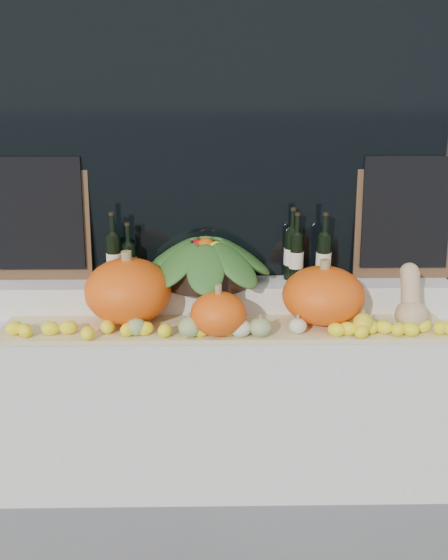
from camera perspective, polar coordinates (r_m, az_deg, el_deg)
The scene contains 18 objects.
storefront_facade at distance 3.58m, azimuth -0.22°, elevation 21.61°, with size 7.00×0.94×4.50m.
display_sill at distance 3.28m, azimuth -0.02°, elevation -10.93°, with size 2.30×0.55×0.88m, color silver.
rear_tier at distance 3.20m, azimuth -0.06°, elevation -1.45°, with size 2.30×0.25×0.16m, color silver.
straw_bedding at distance 2.97m, azimuth 0.02°, elevation -4.48°, with size 2.10×0.32×0.03m, color tan.
pumpkin_left at distance 3.00m, azimuth -8.76°, elevation -0.98°, with size 0.41×0.41×0.31m, color #F9590D.
pumpkin_right at distance 3.00m, azimuth 9.07°, elevation -1.39°, with size 0.39×0.39×0.27m, color #F9590D.
pumpkin_center at distance 2.84m, azimuth -0.51°, elevation -3.09°, with size 0.26×0.26×0.20m, color #F9590D.
butternut_squash at distance 3.04m, azimuth 16.72°, elevation -1.99°, with size 0.15×0.21×0.29m.
decorative_gourds at distance 2.85m, azimuth 1.65°, elevation -4.14°, with size 1.13×0.13×0.16m.
lemon_heap at distance 2.85m, azimuth 0.05°, elevation -4.52°, with size 2.20×0.16×0.06m, color yellow, non-canonical shape.
produce_bowl at distance 3.12m, azimuth -1.65°, elevation 1.80°, with size 0.69×0.69×0.24m.
wine_bottle_far_left at distance 3.15m, azimuth -10.02°, elevation 1.99°, with size 0.08×0.08×0.36m.
wine_bottle_near_left at distance 3.17m, azimuth -8.67°, elevation 1.62°, with size 0.08×0.08×0.31m.
wine_bottle_tall at distance 3.19m, azimuth 6.24°, elevation 2.42°, with size 0.08×0.08×0.37m.
wine_bottle_near_right at distance 3.17m, azimuth 6.61°, elevation 2.14°, with size 0.08×0.08×0.35m.
wine_bottle_far_right at distance 3.16m, azimuth 9.09°, elevation 2.04°, with size 0.08×0.08×0.36m.
chalkboard_left at distance 3.27m, azimuth -16.53°, elevation 5.58°, with size 0.50×0.09×0.62m.
chalkboard_right at distance 3.29m, azimuth 16.24°, elevation 5.70°, with size 0.50×0.09×0.62m.
Camera 1 is at (-0.04, -1.33, 2.05)m, focal length 40.00 mm.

